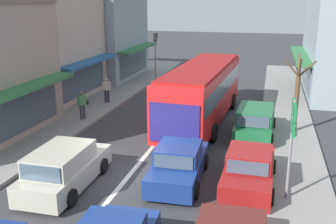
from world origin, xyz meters
TOP-DOWN VIEW (x-y plane):
  - ground_plane at (0.00, 0.00)m, footprint 140.00×140.00m
  - lane_centre_line at (0.00, 4.00)m, footprint 0.20×28.00m
  - sidewalk_left at (-6.80, 6.00)m, footprint 5.20×44.00m
  - kerb_right at (6.20, 6.00)m, footprint 2.80×44.00m
  - shopfront_mid_block at (-10.18, 10.23)m, footprint 7.38×7.67m
  - shopfront_far_end at (-10.18, 18.27)m, footprint 8.84×8.20m
  - city_bus at (1.55, 7.39)m, footprint 3.13×10.97m
  - wagon_behind_bus_mid at (-1.93, -1.77)m, footprint 1.97×4.52m
  - sedan_queue_far_back at (1.99, -0.18)m, footprint 2.00×4.25m
  - parked_sedan_kerb_second at (4.61, -0.01)m, footprint 1.97×4.23m
  - parked_wagon_kerb_third at (4.55, 5.70)m, footprint 2.05×4.56m
  - traffic_light_downstreet at (-3.72, 16.13)m, footprint 0.33×0.24m
  - directional_road_sign at (5.94, -0.80)m, footprint 0.10×1.40m
  - street_tree_right at (6.51, 6.74)m, footprint 1.58×1.67m
  - pedestrian_with_handbag_near at (-4.99, 5.80)m, footprint 0.51×0.60m
  - pedestrian_browsing_midblock at (-5.15, 9.61)m, footprint 0.55×0.31m

SIDE VIEW (x-z plane):
  - ground_plane at x=0.00m, z-range 0.00..0.00m
  - lane_centre_line at x=0.00m, z-range 0.00..0.01m
  - kerb_right at x=6.20m, z-range 0.00..0.12m
  - sidewalk_left at x=-6.80m, z-range 0.00..0.14m
  - sedan_queue_far_back at x=1.99m, z-range -0.07..1.40m
  - parked_sedan_kerb_second at x=4.61m, z-range -0.07..1.40m
  - wagon_behind_bus_mid at x=-1.93m, z-range -0.04..1.53m
  - parked_wagon_kerb_third at x=4.55m, z-range -0.04..1.53m
  - pedestrian_browsing_midblock at x=-5.15m, z-range 0.25..1.88m
  - pedestrian_with_handbag_near at x=-4.99m, z-range 0.25..1.88m
  - city_bus at x=1.55m, z-range 0.27..3.49m
  - street_tree_right at x=6.51m, z-range -0.09..3.93m
  - directional_road_sign at x=5.94m, z-range 0.90..4.50m
  - traffic_light_downstreet at x=-3.72m, z-range 0.75..4.95m
  - shopfront_far_end at x=-10.18m, z-range 0.00..6.97m
  - shopfront_mid_block at x=-10.18m, z-range -0.01..7.13m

